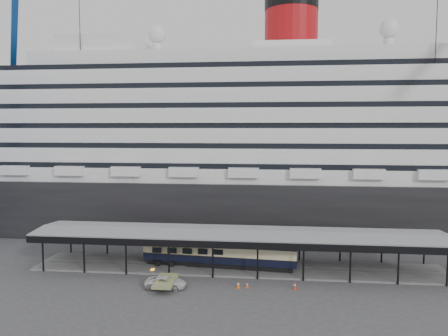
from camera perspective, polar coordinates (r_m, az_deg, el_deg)
The scene contains 8 objects.
ground at distance 57.09m, azimuth 1.37°, elevation -14.51°, with size 200.00×200.00×0.00m, color #3B3B3E.
cruise_ship at distance 85.69m, azimuth 3.25°, elevation 4.57°, with size 130.00×30.00×43.90m.
platform_canopy at distance 61.12m, azimuth 1.78°, elevation -10.85°, with size 56.00×9.18×5.30m.
port_truck at distance 54.94m, azimuth -7.63°, elevation -14.60°, with size 2.28×4.95×1.38m, color silver.
pullman_carriage at distance 61.31m, azimuth -0.61°, elevation -10.63°, with size 21.38×4.60×20.83m.
traffic_cone_left at distance 54.61m, azimuth 1.88°, elevation -14.99°, with size 0.52×0.52×0.82m.
traffic_cone_mid at distance 54.80m, azimuth 3.04°, elevation -15.01°, with size 0.42×0.42×0.67m.
traffic_cone_right at distance 54.88m, azimuth 9.22°, elevation -14.94°, with size 0.54×0.54×0.84m.
Camera 1 is at (4.52, -53.57, 19.22)m, focal length 35.00 mm.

